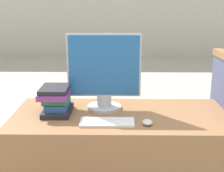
% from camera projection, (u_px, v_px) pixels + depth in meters
% --- Properties ---
extents(wall_back, '(12.00, 0.06, 2.80)m').
position_uv_depth(wall_back, '(118.00, 3.00, 8.24)').
color(wall_back, beige).
rests_on(wall_back, ground_plane).
extents(desk, '(1.49, 0.70, 0.72)m').
position_uv_depth(desk, '(120.00, 161.00, 2.24)').
color(desk, '#8C603D').
rests_on(desk, ground_plane).
extents(monitor, '(0.52, 0.25, 0.54)m').
position_uv_depth(monitor, '(104.00, 74.00, 2.20)').
color(monitor, '#B7B7BC').
rests_on(monitor, desk).
extents(keyboard, '(0.34, 0.15, 0.02)m').
position_uv_depth(keyboard, '(107.00, 122.00, 1.98)').
color(keyboard, white).
rests_on(keyboard, desk).
extents(mouse, '(0.07, 0.08, 0.03)m').
position_uv_depth(mouse, '(147.00, 122.00, 1.96)').
color(mouse, silver).
rests_on(mouse, desk).
extents(book_stack, '(0.21, 0.29, 0.18)m').
position_uv_depth(book_stack, '(56.00, 100.00, 2.16)').
color(book_stack, '#232328').
rests_on(book_stack, desk).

